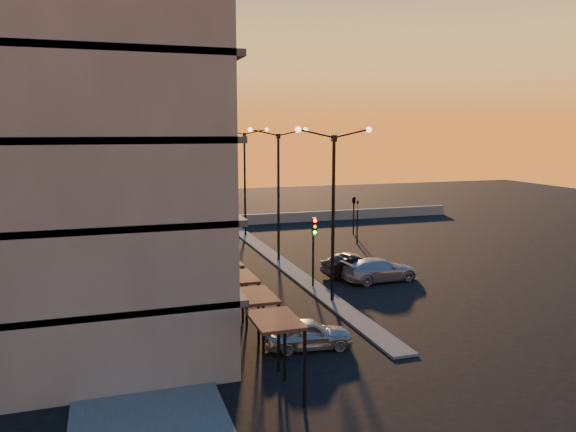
{
  "coord_description": "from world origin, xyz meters",
  "views": [
    {
      "loc": [
        -11.46,
        -27.46,
        9.37
      ],
      "look_at": [
        -0.66,
        5.78,
        3.96
      ],
      "focal_mm": 35.0,
      "sensor_mm": 36.0,
      "label": 1
    }
  ],
  "objects_px": {
    "traffic_light_main": "(314,241)",
    "car_sedan": "(356,265)",
    "streetlamp_mid": "(278,184)",
    "car_hatchback": "(308,334)",
    "car_wagon": "(380,270)"
  },
  "relations": [
    {
      "from": "streetlamp_mid",
      "to": "car_hatchback",
      "type": "distance_m",
      "value": 16.88
    },
    {
      "from": "streetlamp_mid",
      "to": "car_sedan",
      "type": "xyz_separation_m",
      "value": [
        3.52,
        -5.42,
        -4.88
      ]
    },
    {
      "from": "traffic_light_main",
      "to": "car_sedan",
      "type": "distance_m",
      "value": 4.48
    },
    {
      "from": "streetlamp_mid",
      "to": "car_hatchback",
      "type": "relative_size",
      "value": 2.48
    },
    {
      "from": "traffic_light_main",
      "to": "car_hatchback",
      "type": "bearing_deg",
      "value": -112.08
    },
    {
      "from": "car_hatchback",
      "to": "car_sedan",
      "type": "relative_size",
      "value": 0.89
    },
    {
      "from": "traffic_light_main",
      "to": "car_wagon",
      "type": "relative_size",
      "value": 0.87
    },
    {
      "from": "car_hatchback",
      "to": "car_wagon",
      "type": "bearing_deg",
      "value": -34.35
    },
    {
      "from": "streetlamp_mid",
      "to": "traffic_light_main",
      "type": "xyz_separation_m",
      "value": [
        0.0,
        -7.13,
        -2.7
      ]
    },
    {
      "from": "streetlamp_mid",
      "to": "car_sedan",
      "type": "height_order",
      "value": "streetlamp_mid"
    },
    {
      "from": "traffic_light_main",
      "to": "car_sedan",
      "type": "bearing_deg",
      "value": 25.93
    },
    {
      "from": "streetlamp_mid",
      "to": "car_hatchback",
      "type": "xyz_separation_m",
      "value": [
        -3.5,
        -15.76,
        -4.94
      ]
    },
    {
      "from": "streetlamp_mid",
      "to": "traffic_light_main",
      "type": "distance_m",
      "value": 7.62
    },
    {
      "from": "traffic_light_main",
      "to": "car_sedan",
      "type": "relative_size",
      "value": 0.99
    },
    {
      "from": "traffic_light_main",
      "to": "car_wagon",
      "type": "height_order",
      "value": "traffic_light_main"
    }
  ]
}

